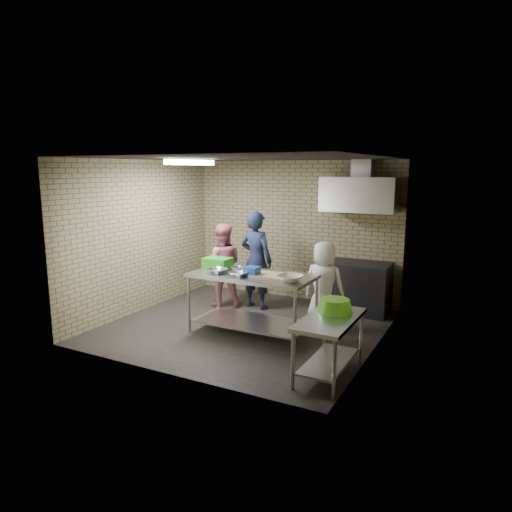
{
  "coord_description": "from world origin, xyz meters",
  "views": [
    {
      "loc": [
        3.51,
        -6.3,
        2.54
      ],
      "look_at": [
        0.1,
        0.2,
        1.15
      ],
      "focal_mm": 32.45,
      "sensor_mm": 36.0,
      "label": 1
    }
  ],
  "objects_px": {
    "woman_pink": "(222,265)",
    "green_crate": "(218,263)",
    "prep_table": "(252,304)",
    "woman_white": "(324,285)",
    "side_counter": "(329,347)",
    "bottle_red": "(365,198)",
    "green_basin": "(335,305)",
    "blue_tub": "(252,271)",
    "man_navy": "(256,260)",
    "bottle_green": "(388,199)",
    "stove": "(355,287)"
  },
  "relations": [
    {
      "from": "woman_pink",
      "to": "green_crate",
      "type": "bearing_deg",
      "value": 86.62
    },
    {
      "from": "prep_table",
      "to": "woman_white",
      "type": "xyz_separation_m",
      "value": [
        0.89,
        0.76,
        0.23
      ]
    },
    {
      "from": "side_counter",
      "to": "bottle_red",
      "type": "height_order",
      "value": "bottle_red"
    },
    {
      "from": "prep_table",
      "to": "green_basin",
      "type": "xyz_separation_m",
      "value": [
        1.54,
        -0.65,
        0.36
      ]
    },
    {
      "from": "blue_tub",
      "to": "man_navy",
      "type": "height_order",
      "value": "man_navy"
    },
    {
      "from": "bottle_green",
      "to": "woman_pink",
      "type": "relative_size",
      "value": 0.1
    },
    {
      "from": "prep_table",
      "to": "bottle_red",
      "type": "xyz_separation_m",
      "value": [
        1.16,
        2.09,
        1.56
      ]
    },
    {
      "from": "man_navy",
      "to": "green_basin",
      "type": "bearing_deg",
      "value": 145.57
    },
    {
      "from": "prep_table",
      "to": "bottle_green",
      "type": "xyz_separation_m",
      "value": [
        1.56,
        2.09,
        1.54
      ]
    },
    {
      "from": "bottle_red",
      "to": "green_crate",
      "type": "bearing_deg",
      "value": -133.28
    },
    {
      "from": "prep_table",
      "to": "bottle_green",
      "type": "height_order",
      "value": "bottle_green"
    },
    {
      "from": "stove",
      "to": "woman_pink",
      "type": "bearing_deg",
      "value": -160.6
    },
    {
      "from": "green_basin",
      "to": "prep_table",
      "type": "bearing_deg",
      "value": 157.09
    },
    {
      "from": "blue_tub",
      "to": "bottle_red",
      "type": "xyz_separation_m",
      "value": [
        1.11,
        2.19,
        1.01
      ]
    },
    {
      "from": "bottle_green",
      "to": "woman_pink",
      "type": "height_order",
      "value": "bottle_green"
    },
    {
      "from": "side_counter",
      "to": "stove",
      "type": "bearing_deg",
      "value": 99.29
    },
    {
      "from": "stove",
      "to": "man_navy",
      "type": "relative_size",
      "value": 0.67
    },
    {
      "from": "green_basin",
      "to": "woman_white",
      "type": "distance_m",
      "value": 1.56
    },
    {
      "from": "prep_table",
      "to": "man_navy",
      "type": "bearing_deg",
      "value": 115.04
    },
    {
      "from": "side_counter",
      "to": "bottle_green",
      "type": "height_order",
      "value": "bottle_green"
    },
    {
      "from": "stove",
      "to": "green_crate",
      "type": "distance_m",
      "value": 2.57
    },
    {
      "from": "prep_table",
      "to": "blue_tub",
      "type": "bearing_deg",
      "value": -63.43
    },
    {
      "from": "bottle_green",
      "to": "side_counter",
      "type": "bearing_deg",
      "value": -90.0
    },
    {
      "from": "blue_tub",
      "to": "bottle_red",
      "type": "bearing_deg",
      "value": 63.21
    },
    {
      "from": "stove",
      "to": "green_basin",
      "type": "xyz_separation_m",
      "value": [
        0.43,
        -2.5,
        0.38
      ]
    },
    {
      "from": "prep_table",
      "to": "man_navy",
      "type": "height_order",
      "value": "man_navy"
    },
    {
      "from": "bottle_green",
      "to": "blue_tub",
      "type": "bearing_deg",
      "value": -124.51
    },
    {
      "from": "side_counter",
      "to": "green_basin",
      "type": "relative_size",
      "value": 2.61
    },
    {
      "from": "woman_white",
      "to": "green_crate",
      "type": "bearing_deg",
      "value": 24.46
    },
    {
      "from": "bottle_green",
      "to": "man_navy",
      "type": "height_order",
      "value": "bottle_green"
    },
    {
      "from": "blue_tub",
      "to": "man_navy",
      "type": "xyz_separation_m",
      "value": [
        -0.63,
        1.34,
        -0.12
      ]
    },
    {
      "from": "green_basin",
      "to": "woman_white",
      "type": "height_order",
      "value": "woman_white"
    },
    {
      "from": "prep_table",
      "to": "woman_white",
      "type": "distance_m",
      "value": 1.2
    },
    {
      "from": "green_crate",
      "to": "bottle_green",
      "type": "relative_size",
      "value": 2.81
    },
    {
      "from": "side_counter",
      "to": "blue_tub",
      "type": "relative_size",
      "value": 5.7
    },
    {
      "from": "woman_pink",
      "to": "man_navy",
      "type": "bearing_deg",
      "value": 166.2
    },
    {
      "from": "green_crate",
      "to": "man_navy",
      "type": "distance_m",
      "value": 1.13
    },
    {
      "from": "stove",
      "to": "woman_white",
      "type": "bearing_deg",
      "value": -101.15
    },
    {
      "from": "bottle_red",
      "to": "green_basin",
      "type": "bearing_deg",
      "value": -82.1
    },
    {
      "from": "prep_table",
      "to": "woman_pink",
      "type": "xyz_separation_m",
      "value": [
        -1.19,
        1.04,
        0.3
      ]
    },
    {
      "from": "prep_table",
      "to": "blue_tub",
      "type": "relative_size",
      "value": 9.0
    },
    {
      "from": "blue_tub",
      "to": "woman_pink",
      "type": "xyz_separation_m",
      "value": [
        -1.24,
        1.14,
        -0.24
      ]
    },
    {
      "from": "stove",
      "to": "green_basin",
      "type": "height_order",
      "value": "green_basin"
    },
    {
      "from": "green_crate",
      "to": "bottle_red",
      "type": "distance_m",
      "value": 2.89
    },
    {
      "from": "stove",
      "to": "woman_pink",
      "type": "xyz_separation_m",
      "value": [
        -2.3,
        -0.81,
        0.33
      ]
    },
    {
      "from": "prep_table",
      "to": "blue_tub",
      "type": "height_order",
      "value": "blue_tub"
    },
    {
      "from": "green_crate",
      "to": "blue_tub",
      "type": "relative_size",
      "value": 2.0
    },
    {
      "from": "green_crate",
      "to": "blue_tub",
      "type": "height_order",
      "value": "green_crate"
    },
    {
      "from": "side_counter",
      "to": "woman_white",
      "type": "relative_size",
      "value": 0.85
    },
    {
      "from": "green_basin",
      "to": "stove",
      "type": "bearing_deg",
      "value": 99.76
    }
  ]
}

